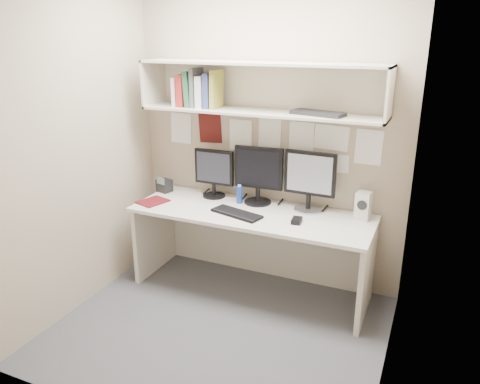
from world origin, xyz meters
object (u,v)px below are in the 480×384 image
at_px(monitor_right, 310,179).
at_px(desk_phone, 164,185).
at_px(monitor_center, 258,173).
at_px(speaker, 363,206).
at_px(desk, 251,251).
at_px(keyboard, 237,213).
at_px(maroon_notebook, 153,202).
at_px(monitor_left, 214,171).

relative_size(monitor_right, desk_phone, 3.30).
distance_m(monitor_center, speaker, 0.91).
height_order(desk, keyboard, keyboard).
relative_size(monitor_right, maroon_notebook, 2.07).
xyz_separation_m(monitor_right, maroon_notebook, (-1.30, -0.36, -0.26)).
bearing_deg(monitor_left, speaker, -0.67).
relative_size(monitor_left, desk_phone, 2.83).
distance_m(monitor_left, maroon_notebook, 0.60).
relative_size(speaker, desk_phone, 1.47).
xyz_separation_m(monitor_center, monitor_right, (0.45, -0.00, 0.00)).
xyz_separation_m(keyboard, maroon_notebook, (-0.79, -0.02, -0.00)).
relative_size(desk, monitor_left, 4.66).
relative_size(monitor_left, monitor_right, 0.86).
bearing_deg(monitor_right, monitor_left, -177.84).
height_order(monitor_left, desk_phone, monitor_left).
bearing_deg(monitor_right, desk_phone, -174.92).
relative_size(monitor_center, desk_phone, 3.26).
bearing_deg(monitor_left, monitor_right, 0.08).
bearing_deg(speaker, keyboard, -156.13).
height_order(desk, maroon_notebook, maroon_notebook).
bearing_deg(keyboard, desk_phone, 178.05).
xyz_separation_m(monitor_left, desk_phone, (-0.49, -0.07, -0.18)).
xyz_separation_m(monitor_left, keyboard, (0.37, -0.34, -0.23)).
distance_m(monitor_right, desk_phone, 1.38).
xyz_separation_m(monitor_left, speaker, (1.32, -0.02, -0.13)).
bearing_deg(maroon_notebook, desk, 26.69).
distance_m(keyboard, maroon_notebook, 0.79).
xyz_separation_m(desk, monitor_right, (0.42, 0.22, 0.63)).
bearing_deg(monitor_left, desk, -25.69).
height_order(desk, monitor_center, monitor_center).
xyz_separation_m(monitor_right, desk_phone, (-1.36, -0.07, -0.21)).
bearing_deg(monitor_left, desk_phone, -171.80).
distance_m(desk, desk_phone, 1.04).
bearing_deg(keyboard, monitor_right, 49.46).
xyz_separation_m(keyboard, speaker, (0.95, 0.32, 0.10)).
bearing_deg(keyboard, speaker, 34.21).
bearing_deg(desk_phone, speaker, 16.25).
height_order(keyboard, speaker, speaker).
height_order(speaker, desk_phone, speaker).
xyz_separation_m(monitor_right, keyboard, (-0.50, -0.34, -0.26)).
height_order(speaker, maroon_notebook, speaker).
height_order(desk, desk_phone, desk_phone).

